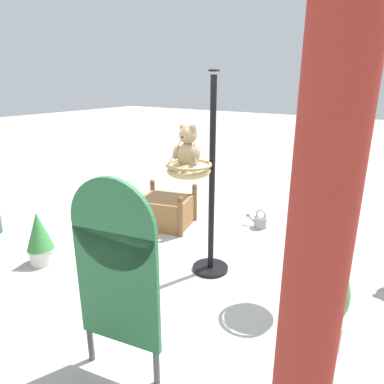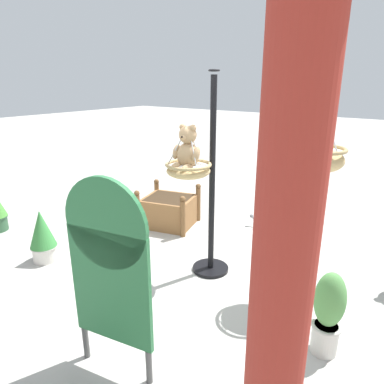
{
  "view_description": "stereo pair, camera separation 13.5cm",
  "coord_description": "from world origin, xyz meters",
  "px_view_note": "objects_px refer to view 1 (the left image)",
  "views": [
    {
      "loc": [
        -2.13,
        3.19,
        2.25
      ],
      "look_at": [
        -0.01,
        0.06,
        1.03
      ],
      "focal_mm": 32.64,
      "sensor_mm": 36.0,
      "label": 1
    },
    {
      "loc": [
        -2.24,
        3.12,
        2.25
      ],
      "look_at": [
        -0.01,
        0.06,
        1.03
      ],
      "focal_mm": 32.64,
      "sensor_mm": 36.0,
      "label": 2
    }
  ],
  "objects_px": {
    "hanging_basket_left_high": "(319,157)",
    "display_sign_board": "(115,266)",
    "hanging_basket_with_teddy": "(189,169)",
    "teddy_bear": "(187,151)",
    "greenhouse_pillar_left": "(304,361)",
    "potted_plant_fern_front": "(40,238)",
    "watering_can": "(260,221)",
    "wooden_planter_box": "(166,210)",
    "potted_plant_flowering_red": "(332,309)",
    "display_pole_central": "(211,215)"
  },
  "relations": [
    {
      "from": "hanging_basket_left_high",
      "to": "display_sign_board",
      "type": "xyz_separation_m",
      "value": [
        0.87,
        1.94,
        -0.56
      ]
    },
    {
      "from": "hanging_basket_with_teddy",
      "to": "teddy_bear",
      "type": "distance_m",
      "value": 0.21
    },
    {
      "from": "greenhouse_pillar_left",
      "to": "display_sign_board",
      "type": "distance_m",
      "value": 1.66
    },
    {
      "from": "potted_plant_fern_front",
      "to": "watering_can",
      "type": "height_order",
      "value": "potted_plant_fern_front"
    },
    {
      "from": "wooden_planter_box",
      "to": "potted_plant_flowering_red",
      "type": "bearing_deg",
      "value": 154.65
    },
    {
      "from": "potted_plant_flowering_red",
      "to": "display_sign_board",
      "type": "height_order",
      "value": "display_sign_board"
    },
    {
      "from": "display_pole_central",
      "to": "potted_plant_flowering_red",
      "type": "relative_size",
      "value": 3.06
    },
    {
      "from": "potted_plant_fern_front",
      "to": "display_sign_board",
      "type": "xyz_separation_m",
      "value": [
        -2.11,
        0.68,
        0.61
      ]
    },
    {
      "from": "potted_plant_fern_front",
      "to": "display_sign_board",
      "type": "height_order",
      "value": "display_sign_board"
    },
    {
      "from": "teddy_bear",
      "to": "display_sign_board",
      "type": "distance_m",
      "value": 1.63
    },
    {
      "from": "hanging_basket_with_teddy",
      "to": "potted_plant_fern_front",
      "type": "distance_m",
      "value": 2.13
    },
    {
      "from": "greenhouse_pillar_left",
      "to": "display_pole_central",
      "type": "bearing_deg",
      "value": -52.99
    },
    {
      "from": "hanging_basket_with_teddy",
      "to": "wooden_planter_box",
      "type": "relative_size",
      "value": 0.58
    },
    {
      "from": "hanging_basket_left_high",
      "to": "wooden_planter_box",
      "type": "height_order",
      "value": "hanging_basket_left_high"
    },
    {
      "from": "hanging_basket_with_teddy",
      "to": "watering_can",
      "type": "height_order",
      "value": "hanging_basket_with_teddy"
    },
    {
      "from": "teddy_bear",
      "to": "hanging_basket_left_high",
      "type": "bearing_deg",
      "value": -159.61
    },
    {
      "from": "display_pole_central",
      "to": "display_sign_board",
      "type": "height_order",
      "value": "display_pole_central"
    },
    {
      "from": "display_pole_central",
      "to": "hanging_basket_left_high",
      "type": "bearing_deg",
      "value": -170.1
    },
    {
      "from": "greenhouse_pillar_left",
      "to": "display_sign_board",
      "type": "xyz_separation_m",
      "value": [
        1.51,
        -0.56,
        -0.39
      ]
    },
    {
      "from": "potted_plant_flowering_red",
      "to": "display_sign_board",
      "type": "xyz_separation_m",
      "value": [
        1.3,
        1.19,
        0.56
      ]
    },
    {
      "from": "wooden_planter_box",
      "to": "greenhouse_pillar_left",
      "type": "bearing_deg",
      "value": 134.63
    },
    {
      "from": "potted_plant_fern_front",
      "to": "potted_plant_flowering_red",
      "type": "xyz_separation_m",
      "value": [
        -3.41,
        -0.51,
        0.05
      ]
    },
    {
      "from": "hanging_basket_with_teddy",
      "to": "potted_plant_fern_front",
      "type": "relative_size",
      "value": 0.83
    },
    {
      "from": "hanging_basket_with_teddy",
      "to": "greenhouse_pillar_left",
      "type": "distance_m",
      "value": 2.8
    },
    {
      "from": "teddy_bear",
      "to": "watering_can",
      "type": "height_order",
      "value": "teddy_bear"
    },
    {
      "from": "teddy_bear",
      "to": "wooden_planter_box",
      "type": "height_order",
      "value": "teddy_bear"
    },
    {
      "from": "display_pole_central",
      "to": "teddy_bear",
      "type": "xyz_separation_m",
      "value": [
        0.15,
        0.27,
        0.8
      ]
    },
    {
      "from": "display_pole_central",
      "to": "potted_plant_flowering_red",
      "type": "bearing_deg",
      "value": 159.92
    },
    {
      "from": "display_pole_central",
      "to": "wooden_planter_box",
      "type": "xyz_separation_m",
      "value": [
        1.32,
        -0.79,
        -0.47
      ]
    },
    {
      "from": "watering_can",
      "to": "hanging_basket_left_high",
      "type": "bearing_deg",
      "value": 129.73
    },
    {
      "from": "teddy_bear",
      "to": "wooden_planter_box",
      "type": "distance_m",
      "value": 2.03
    },
    {
      "from": "display_pole_central",
      "to": "wooden_planter_box",
      "type": "bearing_deg",
      "value": -30.94
    },
    {
      "from": "hanging_basket_left_high",
      "to": "watering_can",
      "type": "relative_size",
      "value": 1.7
    },
    {
      "from": "greenhouse_pillar_left",
      "to": "display_sign_board",
      "type": "height_order",
      "value": "greenhouse_pillar_left"
    },
    {
      "from": "display_pole_central",
      "to": "greenhouse_pillar_left",
      "type": "height_order",
      "value": "greenhouse_pillar_left"
    },
    {
      "from": "hanging_basket_with_teddy",
      "to": "teddy_bear",
      "type": "bearing_deg",
      "value": 90.0
    },
    {
      "from": "hanging_basket_with_teddy",
      "to": "greenhouse_pillar_left",
      "type": "relative_size",
      "value": 0.2
    },
    {
      "from": "watering_can",
      "to": "wooden_planter_box",
      "type": "bearing_deg",
      "value": 30.07
    },
    {
      "from": "teddy_bear",
      "to": "hanging_basket_left_high",
      "type": "distance_m",
      "value": 1.34
    },
    {
      "from": "hanging_basket_left_high",
      "to": "potted_plant_flowering_red",
      "type": "bearing_deg",
      "value": 119.84
    },
    {
      "from": "display_sign_board",
      "to": "potted_plant_fern_front",
      "type": "bearing_deg",
      "value": -17.94
    },
    {
      "from": "hanging_basket_with_teddy",
      "to": "potted_plant_flowering_red",
      "type": "xyz_separation_m",
      "value": [
        -1.69,
        0.31,
        -0.91
      ]
    },
    {
      "from": "teddy_bear",
      "to": "greenhouse_pillar_left",
      "type": "distance_m",
      "value": 2.79
    },
    {
      "from": "potted_plant_flowering_red",
      "to": "watering_can",
      "type": "height_order",
      "value": "potted_plant_flowering_red"
    },
    {
      "from": "display_sign_board",
      "to": "watering_can",
      "type": "relative_size",
      "value": 4.66
    },
    {
      "from": "potted_plant_flowering_red",
      "to": "display_sign_board",
      "type": "bearing_deg",
      "value": 42.4
    },
    {
      "from": "wooden_planter_box",
      "to": "potted_plant_fern_front",
      "type": "bearing_deg",
      "value": 73.58
    },
    {
      "from": "hanging_basket_left_high",
      "to": "wooden_planter_box",
      "type": "relative_size",
      "value": 0.6
    },
    {
      "from": "potted_plant_fern_front",
      "to": "display_sign_board",
      "type": "distance_m",
      "value": 2.3
    },
    {
      "from": "potted_plant_fern_front",
      "to": "display_pole_central",
      "type": "bearing_deg",
      "value": -150.26
    }
  ]
}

